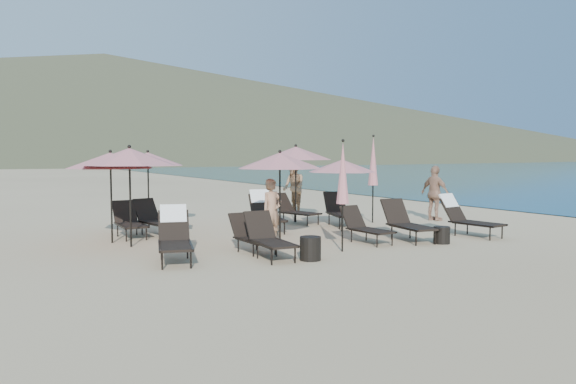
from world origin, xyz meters
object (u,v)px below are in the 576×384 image
lounger_8 (265,212)px  umbrella_open_1 (280,161)px  umbrella_closed_1 (373,162)px  beachgoer_a (272,211)px  umbrella_open_5 (110,161)px  side_table_0 (310,248)px  lounger_6 (129,221)px  umbrella_open_3 (148,159)px  lounger_2 (252,235)px  umbrella_open_2 (342,166)px  umbrella_open_0 (129,157)px  umbrella_closed_0 (343,174)px  lounger_4 (407,222)px  lounger_1 (269,237)px  beachgoer_b (293,187)px  lounger_7 (155,218)px  beachgoer_c (435,193)px  lounger_5 (467,216)px  lounger_9 (295,210)px  lounger_10 (340,210)px  umbrella_open_4 (296,153)px  side_table_1 (442,235)px  lounger_3 (365,226)px  lounger_0 (175,235)px

lounger_8 → umbrella_open_1: 2.73m
umbrella_closed_1 → beachgoer_a: umbrella_closed_1 is taller
umbrella_open_5 → side_table_0: umbrella_open_5 is taller
lounger_6 → umbrella_open_3: 2.42m
umbrella_open_3 → lounger_2: bearing=-81.5°
umbrella_open_2 → umbrella_open_5: size_ratio=0.91×
umbrella_open_0 → umbrella_closed_1: size_ratio=0.86×
umbrella_open_2 → umbrella_closed_1: bearing=28.9°
umbrella_open_1 → umbrella_open_2: 2.73m
umbrella_closed_0 → side_table_0: (-1.18, -0.50, -1.52)m
lounger_4 → lounger_8: bearing=133.2°
lounger_1 → umbrella_open_2: umbrella_open_2 is taller
umbrella_open_3 → beachgoer_b: umbrella_open_3 is taller
lounger_7 → umbrella_open_3: 2.19m
beachgoer_c → umbrella_open_5: bearing=79.5°
lounger_2 → beachgoer_c: beachgoer_c is taller
lounger_5 → lounger_9: lounger_5 is taller
umbrella_open_2 → umbrella_open_5: bearing=169.0°
lounger_10 → lounger_4: bearing=-76.1°
lounger_7 → beachgoer_c: (8.93, -1.49, 0.46)m
lounger_6 → beachgoer_a: 3.97m
umbrella_open_4 → side_table_1: 5.92m
lounger_7 → lounger_10: bearing=-20.2°
lounger_1 → umbrella_open_5: bearing=129.0°
lounger_9 → umbrella_closed_0: 5.35m
lounger_9 → umbrella_open_5: (-5.90, -1.03, 1.60)m
lounger_1 → lounger_6: 4.82m
lounger_5 → lounger_6: size_ratio=1.12×
lounger_7 → umbrella_open_5: umbrella_open_5 is taller
umbrella_closed_0 → beachgoer_c: 6.90m
lounger_8 → beachgoer_a: (-0.91, -2.06, 0.25)m
lounger_3 → lounger_6: (-4.82, 3.90, 0.02)m
umbrella_open_1 → umbrella_closed_1: (4.56, 2.06, -0.09)m
lounger_8 → side_table_0: size_ratio=3.91×
lounger_2 → side_table_0: size_ratio=3.00×
umbrella_open_1 → beachgoer_a: umbrella_open_1 is taller
lounger_7 → beachgoer_c: beachgoer_c is taller
lounger_10 → side_table_1: lounger_10 is taller
umbrella_open_4 → side_table_0: 6.75m
side_table_0 → side_table_1: (3.95, 0.19, -0.04)m
side_table_0 → lounger_2: bearing=114.9°
lounger_7 → umbrella_open_1: size_ratio=0.76×
umbrella_open_0 → umbrella_open_4: size_ratio=0.96×
umbrella_closed_1 → umbrella_open_1: bearing=-155.7°
beachgoer_a → lounger_0: bearing=-172.4°
lounger_1 → lounger_2: size_ratio=1.14×
lounger_6 → side_table_1: 8.07m
lounger_9 → umbrella_closed_0: bearing=-125.0°
umbrella_open_4 → umbrella_open_3: bearing=167.6°
umbrella_open_3 → umbrella_open_5: bearing=-124.8°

